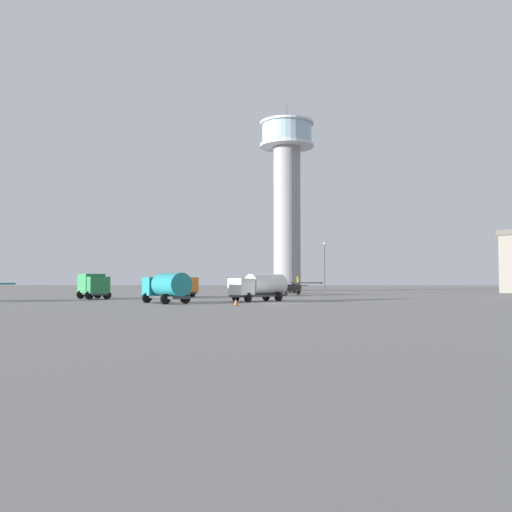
# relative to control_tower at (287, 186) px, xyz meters

# --- Properties ---
(ground_plane) EXTENTS (400.00, 400.00, 0.00)m
(ground_plane) POSITION_rel_control_tower_xyz_m (1.73, -67.69, -23.35)
(ground_plane) COLOR gray
(control_tower) EXTENTS (12.11, 12.11, 41.86)m
(control_tower) POSITION_rel_control_tower_xyz_m (0.00, 0.00, 0.00)
(control_tower) COLOR gray
(control_tower) RESTS_ON ground_plane
(airplane_black) EXTENTS (9.71, 7.63, 2.89)m
(airplane_black) POSITION_rel_control_tower_xyz_m (2.54, -38.51, -22.00)
(airplane_black) COLOR black
(airplane_black) RESTS_ON ground_plane
(truck_fuel_tanker_white) EXTENTS (6.18, 6.26, 2.94)m
(truck_fuel_tanker_white) POSITION_rel_control_tower_xyz_m (0.15, -64.28, -21.72)
(truck_fuel_tanker_white) COLOR #38383D
(truck_fuel_tanker_white) RESTS_ON ground_plane
(truck_box_green) EXTENTS (5.39, 5.89, 3.05)m
(truck_box_green) POSITION_rel_control_tower_xyz_m (-20.78, -58.65, -21.65)
(truck_box_green) COLOR #38383D
(truck_box_green) RESTS_ON ground_plane
(truck_fuel_tanker_teal) EXTENTS (5.98, 6.39, 2.98)m
(truck_fuel_tanker_teal) POSITION_rel_control_tower_xyz_m (-8.36, -70.51, -21.69)
(truck_fuel_tanker_teal) COLOR #38383D
(truck_fuel_tanker_teal) RESTS_ON ground_plane
(truck_flatbed_orange) EXTENTS (6.51, 4.78, 2.67)m
(truck_flatbed_orange) POSITION_rel_control_tower_xyz_m (-11.82, -50.38, -22.07)
(truck_flatbed_orange) COLOR #38383D
(truck_flatbed_orange) RESTS_ON ground_plane
(car_black) EXTENTS (3.05, 4.55, 1.37)m
(car_black) POSITION_rel_control_tower_xyz_m (2.08, -26.25, -22.61)
(car_black) COLOR black
(car_black) RESTS_ON ground_plane
(light_post_north) EXTENTS (0.44, 0.44, 9.75)m
(light_post_north) POSITION_rel_control_tower_xyz_m (8.02, -13.74, -17.62)
(light_post_north) COLOR #38383D
(light_post_north) RESTS_ON ground_plane
(traffic_cone_near_left) EXTENTS (0.36, 0.36, 0.64)m
(traffic_cone_near_left) POSITION_rel_control_tower_xyz_m (-0.88, -75.06, -23.04)
(traffic_cone_near_left) COLOR black
(traffic_cone_near_left) RESTS_ON ground_plane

